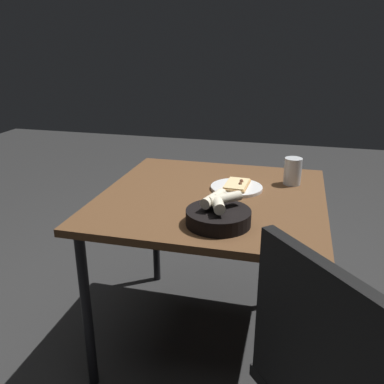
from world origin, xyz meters
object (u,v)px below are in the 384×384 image
object	(u,v)px
dining_table	(212,209)
bread_basket	(219,215)
pizza_plate	(237,187)
beer_glass	(293,172)
chair_near	(341,383)

from	to	relation	value
dining_table	bread_basket	xyz separation A→B (m)	(0.08, -0.28, 0.10)
pizza_plate	bread_basket	xyz separation A→B (m)	(-0.01, -0.38, 0.03)
beer_glass	dining_table	bearing A→B (deg)	-145.15
dining_table	bread_basket	world-z (taller)	bread_basket
pizza_plate	bread_basket	size ratio (longest dim) A/B	0.97
pizza_plate	beer_glass	world-z (taller)	beer_glass
pizza_plate	beer_glass	size ratio (longest dim) A/B	1.87
bread_basket	chair_near	size ratio (longest dim) A/B	0.26
dining_table	pizza_plate	distance (m)	0.15
dining_table	pizza_plate	xyz separation A→B (m)	(0.09, 0.09, 0.08)
dining_table	bread_basket	bearing A→B (deg)	-73.95
bread_basket	beer_glass	world-z (taller)	beer_glass
pizza_plate	chair_near	xyz separation A→B (m)	(0.41, -0.81, -0.23)
pizza_plate	dining_table	bearing A→B (deg)	-133.66
pizza_plate	beer_glass	distance (m)	0.27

